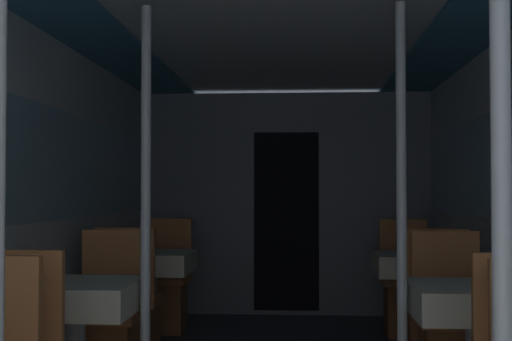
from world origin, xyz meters
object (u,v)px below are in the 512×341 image
object	(u,v)px
support_pole_right_1	(402,214)
dining_table_right_2	(418,269)
chair_left_far_1	(107,340)
dining_table_left_1	(75,304)
chair_left_near_2	(130,323)
dining_table_left_2	(149,267)
chair_right_near_2	(433,326)
chair_left_far_2	(165,296)
support_pole_right_0	(502,238)
chair_right_far_2	(406,299)
dining_table_right_1	(477,309)
support_pole_left_1	(146,214)

from	to	relation	value
support_pole_right_1	dining_table_right_2	world-z (taller)	support_pole_right_1
chair_left_far_1	dining_table_left_1	bearing A→B (deg)	90.00
chair_left_near_2	dining_table_left_2	bearing A→B (deg)	90.00
dining_table_left_2	chair_right_near_2	world-z (taller)	chair_right_near_2
chair_left_far_1	chair_left_far_2	world-z (taller)	same
support_pole_right_0	chair_right_near_2	size ratio (longest dim) A/B	2.26
dining_table_right_2	chair_right_far_2	distance (m)	0.70
chair_left_far_2	dining_table_right_2	distance (m)	2.19
dining_table_left_1	support_pole_right_0	distance (m)	2.54
chair_left_far_2	dining_table_right_1	size ratio (longest dim) A/B	1.31
support_pole_left_1	chair_right_near_2	size ratio (longest dim) A/B	2.26
support_pole_right_1	chair_right_near_2	xyz separation A→B (m)	(0.37, 1.21, -0.79)
support_pole_left_1	chair_right_far_2	xyz separation A→B (m)	(1.70, 2.46, -0.79)
chair_left_far_1	chair_right_near_2	bearing A→B (deg)	-164.23
support_pole_right_1	support_pole_right_0	bearing A→B (deg)	-90.00
support_pole_right_1	support_pole_left_1	bearing A→B (deg)	180.00
support_pole_left_1	chair_right_near_2	distance (m)	2.23
support_pole_left_1	support_pole_right_1	world-z (taller)	same
chair_left_near_2	dining_table_left_1	bearing A→B (deg)	-90.00
support_pole_right_0	support_pole_left_1	bearing A→B (deg)	125.88
support_pole_right_0	dining_table_right_2	world-z (taller)	support_pole_right_0
support_pole_right_0	support_pole_right_1	distance (m)	1.83
support_pole_left_1	support_pole_right_0	size ratio (longest dim) A/B	1.00
support_pole_right_0	dining_table_right_1	size ratio (longest dim) A/B	2.96
chair_right_near_2	chair_right_far_2	xyz separation A→B (m)	(0.00, 1.25, 0.00)
dining_table_left_2	chair_left_near_2	xyz separation A→B (m)	(0.00, -0.62, -0.32)
support_pole_left_1	dining_table_right_2	world-z (taller)	support_pole_left_1
chair_left_far_2	dining_table_right_2	size ratio (longest dim) A/B	1.31
chair_left_far_2	support_pole_right_0	bearing A→B (deg)	111.62
support_pole_left_1	dining_table_right_1	distance (m)	1.77
dining_table_right_2	chair_left_far_1	bearing A→B (deg)	-149.76
dining_table_left_1	chair_left_far_1	distance (m)	0.70
chair_left_near_2	dining_table_right_1	distance (m)	2.42
support_pole_left_1	chair_left_far_2	xyz separation A→B (m)	(-0.37, 2.46, -0.79)
dining_table_left_2	chair_left_far_2	world-z (taller)	chair_left_far_2
dining_table_left_1	chair_left_near_2	world-z (taller)	chair_left_near_2
chair_left_far_2	dining_table_right_1	xyz separation A→B (m)	(2.07, -2.46, 0.32)
chair_left_near_2	support_pole_right_0	xyz separation A→B (m)	(1.70, -3.04, 0.79)
support_pole_right_0	dining_table_right_1	xyz separation A→B (m)	(0.37, 1.83, -0.48)
dining_table_right_2	support_pole_right_1	bearing A→B (deg)	-101.54
chair_right_near_2	support_pole_right_0	bearing A→B (deg)	-97.01
dining_table_left_1	dining_table_right_2	distance (m)	2.77
chair_left_far_2	support_pole_right_1	distance (m)	3.09
dining_table_right_2	chair_right_near_2	world-z (taller)	chair_right_near_2
support_pole_right_1	dining_table_right_1	bearing A→B (deg)	-0.00
chair_right_far_2	dining_table_right_2	bearing A→B (deg)	90.00
chair_left_far_1	support_pole_right_1	xyz separation A→B (m)	(1.70, -0.62, 0.79)
support_pole_right_0	chair_right_near_2	world-z (taller)	support_pole_right_0
chair_left_near_2	support_pole_right_1	xyz separation A→B (m)	(1.70, -1.21, 0.79)
dining_table_left_1	support_pole_left_1	world-z (taller)	support_pole_left_1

